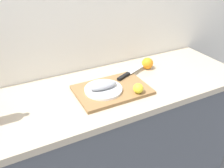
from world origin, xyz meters
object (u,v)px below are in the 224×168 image
at_px(cutting_board, 112,90).
at_px(orange_0, 147,63).
at_px(chef_knife, 129,73).
at_px(fish_fillet, 103,86).
at_px(lemon_0, 138,88).
at_px(white_plate, 103,89).

relative_size(cutting_board, orange_0, 5.32).
bearing_deg(cutting_board, chef_knife, 31.10).
height_order(fish_fillet, lemon_0, lemon_0).
relative_size(cutting_board, white_plate, 1.94).
relative_size(fish_fillet, lemon_0, 2.83).
distance_m(cutting_board, lemon_0, 0.16).
xyz_separation_m(white_plate, lemon_0, (0.16, -0.11, 0.02)).
distance_m(cutting_board, fish_fillet, 0.07).
height_order(white_plate, orange_0, orange_0).
distance_m(fish_fillet, chef_knife, 0.25).
bearing_deg(lemon_0, chef_knife, 73.27).
xyz_separation_m(white_plate, chef_knife, (0.23, 0.10, 0.00)).
xyz_separation_m(white_plate, fish_fillet, (-0.00, -0.00, 0.03)).
distance_m(chef_knife, lemon_0, 0.22).
relative_size(cutting_board, chef_knife, 1.53).
distance_m(chef_knife, orange_0, 0.19).
bearing_deg(lemon_0, fish_fillet, 145.82).
distance_m(white_plate, chef_knife, 0.25).
distance_m(cutting_board, chef_knife, 0.20).
distance_m(cutting_board, white_plate, 0.06).
relative_size(white_plate, orange_0, 2.74).
xyz_separation_m(fish_fillet, orange_0, (0.41, 0.15, -0.01)).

